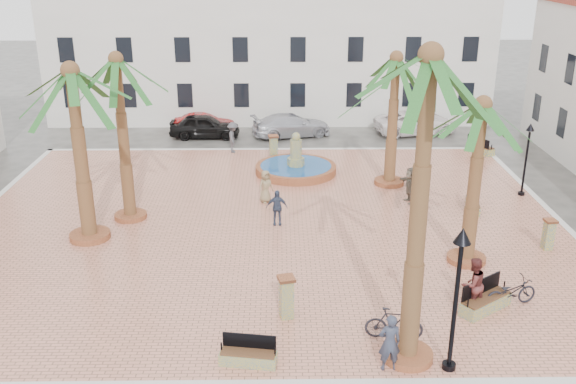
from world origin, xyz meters
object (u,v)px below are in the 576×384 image
Objects in this scene: bollard_n at (273,147)px; cyclist_b at (473,284)px; lamppost_s at (458,276)px; litter_bin at (411,295)px; pedestrian_north at (233,137)px; palm_ne at (395,74)px; bench_ne at (480,148)px; bench_se at (485,302)px; pedestrian_east at (410,185)px; car_white at (416,123)px; palm_e at (481,125)px; car_black at (205,126)px; bench_s at (248,356)px; pedestrian_fountain_a at (266,186)px; bollard_se at (286,296)px; bollard_e at (549,234)px; palm_sw at (73,93)px; fountain at (296,167)px; palm_nw at (118,78)px; bench_e at (472,204)px; car_red at (204,124)px; lamppost_e at (528,147)px; bicycle_a at (511,292)px; car_silver at (291,125)px; bicycle_b at (394,324)px; cyclist_a at (389,343)px; palm_s at (428,91)px.

bollard_n is 17.35m from cyclist_b.
lamppost_s reaches higher than litter_bin.
pedestrian_north is (-7.13, 17.19, 0.57)m from litter_bin.
palm_ne is 9.69m from bench_ne.
bench_se is 9.66m from pedestrian_east.
car_white is (4.46, 21.57, 0.26)m from litter_bin.
car_black is (-11.91, 17.76, -4.76)m from palm_e.
palm_ne is at bearing 151.38° from car_white.
pedestrian_fountain_a reaches higher than bench_s.
litter_bin is (-2.72, -3.08, -5.04)m from palm_e.
bollard_se is 11.54m from bollard_e.
palm_ne is at bearing 60.18° from bench_se.
pedestrian_fountain_a reaches higher than car_black.
bench_se is 0.45× the size of lamppost_s.
palm_e is (15.00, -2.27, -0.71)m from palm_sw.
fountain is 11.30m from palm_nw.
bench_e is at bearing -44.71° from pedestrian_fountain_a.
palm_ne is 3.89× the size of pedestrian_east.
bollard_e reaches higher than car_red.
car_red is at bearing -149.84° from pedestrian_east.
bench_e is 4.08m from lamppost_e.
palm_nw is at bearing 126.63° from bench_s.
bollard_se is at bearing 147.48° from bench_se.
car_red reaches higher than bench_s.
cyclist_b is 1.09× the size of pedestrian_east.
lamppost_s is 2.35× the size of cyclist_b.
lamppost_e reaches higher than pedestrian_fountain_a.
lamppost_e is at bearing 153.33° from bench_ne.
lamppost_s is 1.23× the size of lamppost_e.
bollard_se reaches higher than bicycle_a.
fountain is 15.27m from bicycle_a.
palm_nw reaches higher than palm_e.
car_silver is at bearing -100.93° from cyclist_b.
litter_bin is 0.13× the size of car_silver.
cyclist_b is 0.37× the size of car_silver.
pedestrian_north is at bearing 14.82° from bicycle_a.
litter_bin is (3.56, -13.47, 0.03)m from fountain.
lamppost_s reaches higher than bollard_e.
pedestrian_north is (-2.91, 18.00, 0.14)m from bollard_se.
pedestrian_fountain_a reaches higher than bicycle_b.
car_black is at bearing 25.25° from pedestrian_north.
bicycle_a is at bearing -58.42° from bicycle_b.
litter_bin is 0.38× the size of pedestrian_east.
cyclist_a is at bearing -161.76° from car_black.
litter_bin is 3.89m from cyclist_a.
palm_nw is at bearing 103.63° from bench_e.
palm_nw is 12.93m from palm_ne.
lamppost_s reaches higher than bench_ne.
bench_ne is at bearing 68.15° from palm_s.
lamppost_e is 2.45× the size of bollard_se.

